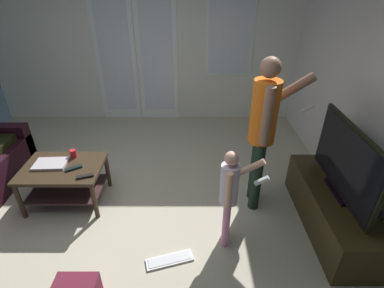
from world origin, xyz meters
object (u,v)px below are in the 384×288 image
Objects in this scene: loose_keyboard at (170,260)px; tv_remote_black at (74,168)px; person_adult at (264,125)px; flat_screen_tv at (346,163)px; person_child at (230,192)px; cup_near_edge at (73,154)px; laptop_closed at (51,164)px; dvd_remote_slim at (85,176)px; tv_stand at (331,210)px; coffee_table at (65,176)px.

tv_remote_black is at bearing 143.45° from loose_keyboard.
person_adult is at bearing 41.30° from loose_keyboard.
flat_screen_tv is 2.77m from tv_remote_black.
cup_near_edge is (-1.71, 0.79, -0.10)m from person_child.
laptop_closed is (-1.92, 0.64, -0.13)m from person_child.
tv_stand is at bearing -23.46° from dvd_remote_slim.
person_adult is 0.79m from person_child.
tv_stand is 8.32× the size of dvd_remote_slim.
loose_keyboard is 2.70× the size of dvd_remote_slim.
person_child is 0.86m from loose_keyboard.
tv_stand is 2.58m from dvd_remote_slim.
person_adult is 1.92m from dvd_remote_slim.
tv_stand is 3.08× the size of loose_keyboard.
flat_screen_tv is 11.91× the size of cup_near_edge.
cup_near_edge reaches higher than dvd_remote_slim.
loose_keyboard is 1.43m from tv_remote_black.
dvd_remote_slim is at bearing -174.91° from person_adult.
tv_stand is 1.24× the size of flat_screen_tv.
cup_near_edge is 0.56× the size of tv_remote_black.
tv_stand is 1.13m from person_adult.
laptop_closed is (-3.01, 0.44, 0.27)m from tv_stand.
person_child is 10.96× the size of cup_near_edge.
person_child is 1.89m from cup_near_edge.
cup_near_edge is (0.07, 0.19, 0.18)m from coffee_table.
person_child is (1.78, -0.60, 0.28)m from coffee_table.
coffee_table is at bearing -109.62° from cup_near_edge.
person_child reaches higher than tv_remote_black.
person_adult is 4.86× the size of laptop_closed.
person_child reaches higher than loose_keyboard.
coffee_table is 2.94m from flat_screen_tv.
person_child reaches higher than coffee_table.
person_adult is at bearing -4.21° from laptop_closed.
person_adult is 2.08m from tv_remote_black.
flat_screen_tv is at bearing 15.24° from loose_keyboard.
person_child is (-1.10, -0.20, 0.41)m from tv_stand.
person_child reaches higher than dvd_remote_slim.
coffee_table is 5.11× the size of tv_remote_black.
loose_keyboard is at bearing -54.53° from dvd_remote_slim.
cup_near_edge is 0.56× the size of dvd_remote_slim.
person_child is at bearing -169.62° from tv_stand.
loose_keyboard is (-1.64, -0.45, -0.80)m from flat_screen_tv.
dvd_remote_slim is at bearing -30.19° from coffee_table.
person_child is at bearing -24.81° from cup_near_edge.
cup_near_edge is at bearing 33.97° from laptop_closed.
laptop_closed is at bearing 171.72° from tv_stand.
dvd_remote_slim reaches higher than tv_stand.
cup_near_edge is (-2.81, 0.59, 0.31)m from tv_stand.
person_child is 6.16× the size of dvd_remote_slim.
flat_screen_tv is at bearing -7.82° from coffee_table.
tv_stand is at bearing -7.89° from coffee_table.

